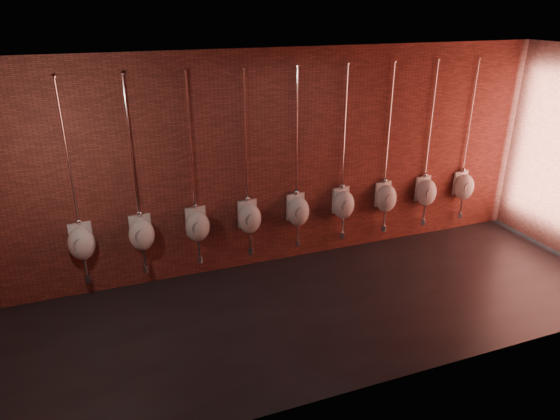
{
  "coord_description": "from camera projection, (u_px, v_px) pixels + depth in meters",
  "views": [
    {
      "loc": [
        -2.54,
        -5.05,
        3.75
      ],
      "look_at": [
        -0.3,
        0.9,
        1.1
      ],
      "focal_mm": 32.0,
      "sensor_mm": 36.0,
      "label": 1
    }
  ],
  "objects": [
    {
      "name": "ground",
      "position": [
        325.0,
        308.0,
        6.63
      ],
      "size": [
        8.5,
        8.5,
        0.0
      ],
      "primitive_type": "plane",
      "color": "black",
      "rests_on": "ground"
    },
    {
      "name": "room_shell",
      "position": [
        331.0,
        163.0,
        5.85
      ],
      "size": [
        8.54,
        3.04,
        3.22
      ],
      "color": "black",
      "rests_on": "ground"
    },
    {
      "name": "urinal_1",
      "position": [
        141.0,
        233.0,
        6.8
      ],
      "size": [
        0.39,
        0.35,
        2.71
      ],
      "color": "white",
      "rests_on": "ground"
    },
    {
      "name": "urinal_2",
      "position": [
        197.0,
        225.0,
        7.05
      ],
      "size": [
        0.39,
        0.35,
        2.71
      ],
      "color": "white",
      "rests_on": "ground"
    },
    {
      "name": "urinal_8",
      "position": [
        464.0,
        186.0,
        8.55
      ],
      "size": [
        0.39,
        0.35,
        2.71
      ],
      "color": "white",
      "rests_on": "ground"
    },
    {
      "name": "urinal_4",
      "position": [
        298.0,
        210.0,
        7.55
      ],
      "size": [
        0.39,
        0.35,
        2.71
      ],
      "color": "white",
      "rests_on": "ground"
    },
    {
      "name": "urinal_7",
      "position": [
        426.0,
        191.0,
        8.3
      ],
      "size": [
        0.39,
        0.35,
        2.71
      ],
      "color": "white",
      "rests_on": "ground"
    },
    {
      "name": "urinal_3",
      "position": [
        249.0,
        217.0,
        7.3
      ],
      "size": [
        0.39,
        0.35,
        2.71
      ],
      "color": "white",
      "rests_on": "ground"
    },
    {
      "name": "urinal_5",
      "position": [
        343.0,
        203.0,
        7.8
      ],
      "size": [
        0.39,
        0.35,
        2.71
      ],
      "color": "white",
      "rests_on": "ground"
    },
    {
      "name": "urinal_0",
      "position": [
        81.0,
        242.0,
        6.55
      ],
      "size": [
        0.39,
        0.35,
        2.71
      ],
      "color": "white",
      "rests_on": "ground"
    },
    {
      "name": "urinal_6",
      "position": [
        386.0,
        197.0,
        8.05
      ],
      "size": [
        0.39,
        0.35,
        2.71
      ],
      "color": "white",
      "rests_on": "ground"
    }
  ]
}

